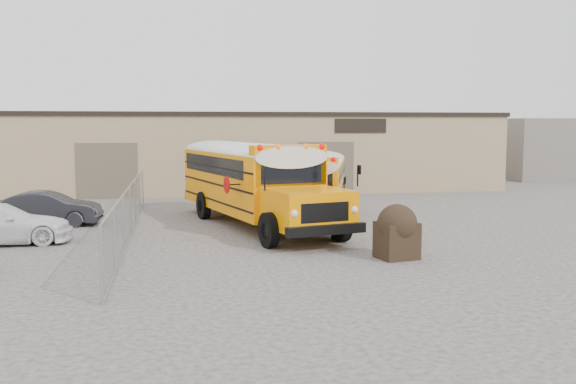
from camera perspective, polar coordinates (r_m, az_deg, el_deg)
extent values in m
plane|color=#3B3836|center=(21.16, 2.12, -4.82)|extent=(120.00, 120.00, 0.00)
cube|color=#917D59|center=(40.59, -3.75, 3.58)|extent=(30.00, 10.00, 4.50)
cube|color=black|center=(40.56, -3.77, 6.83)|extent=(30.20, 10.20, 0.25)
cube|color=black|center=(36.78, 6.47, 5.87)|extent=(3.00, 0.08, 0.80)
cube|color=brown|center=(35.58, -15.77, 1.81)|extent=(3.20, 0.08, 3.00)
cube|color=brown|center=(36.36, 3.40, 2.11)|extent=(3.20, 0.08, 3.00)
cylinder|color=gray|center=(14.75, -16.26, -6.28)|extent=(0.07, 0.07, 1.80)
cylinder|color=gray|center=(17.68, -15.19, -4.23)|extent=(0.07, 0.07, 1.80)
cylinder|color=gray|center=(20.63, -14.43, -2.76)|extent=(0.07, 0.07, 1.80)
cylinder|color=gray|center=(23.59, -13.86, -1.65)|extent=(0.07, 0.07, 1.80)
cylinder|color=gray|center=(26.56, -13.41, -0.80)|extent=(0.07, 0.07, 1.80)
cylinder|color=gray|center=(29.53, -13.06, -0.11)|extent=(0.07, 0.07, 1.80)
cylinder|color=gray|center=(32.52, -12.77, 0.45)|extent=(0.07, 0.07, 1.80)
cylinder|color=gray|center=(23.49, -13.91, 0.47)|extent=(0.05, 18.00, 0.05)
cylinder|color=gray|center=(23.71, -13.80, -3.69)|extent=(0.05, 18.00, 0.05)
cube|color=gray|center=(23.59, -13.86, -1.65)|extent=(0.02, 18.00, 1.70)
cube|color=gray|center=(52.63, 22.75, 3.63)|extent=(10.00, 8.00, 4.40)
cube|color=#FF8E00|center=(32.35, -7.93, 1.98)|extent=(4.88, 8.93, 2.29)
cube|color=#FF8E00|center=(27.21, -4.56, 0.20)|extent=(3.01, 3.01, 1.29)
cube|color=black|center=(28.30, -5.46, 2.74)|extent=(2.23, 0.65, 0.84)
cube|color=silver|center=(32.28, -7.96, 4.30)|extent=(4.91, 9.01, 0.45)
cube|color=#FF8E00|center=(28.51, -5.65, 4.18)|extent=(2.79, 1.24, 0.40)
sphere|color=#E50705|center=(27.90, -7.76, 4.39)|extent=(0.22, 0.22, 0.22)
sphere|color=#E50705|center=(28.67, -3.26, 4.48)|extent=(0.22, 0.22, 0.22)
sphere|color=orange|center=(28.09, -6.50, 4.41)|extent=(0.22, 0.22, 0.22)
sphere|color=orange|center=(28.44, -4.47, 4.45)|extent=(0.22, 0.22, 0.22)
cube|color=black|center=(26.05, -3.55, -1.18)|extent=(2.71, 0.94, 0.31)
cube|color=black|center=(36.57, -9.87, 0.82)|extent=(2.70, 0.92, 0.31)
cube|color=black|center=(32.35, -7.93, 1.83)|extent=(4.88, 8.77, 0.07)
cube|color=black|center=(32.63, -8.12, 3.14)|extent=(4.57, 7.64, 0.69)
cylinder|color=black|center=(26.98, -7.29, -1.26)|extent=(0.60, 1.20, 1.16)
cylinder|color=black|center=(27.88, -2.07, -0.98)|extent=(0.60, 1.20, 1.16)
cylinder|color=black|center=(33.73, -10.90, 0.14)|extent=(0.60, 1.20, 1.16)
cylinder|color=black|center=(34.46, -6.61, 0.33)|extent=(0.60, 1.20, 1.16)
cylinder|color=#BF0505|center=(29.03, -9.86, 1.77)|extent=(0.19, 0.61, 0.63)
cube|color=#FF9F0A|center=(32.52, 3.05, 1.59)|extent=(4.33, 7.60, 1.95)
cube|color=#FF9F0A|center=(27.94, 2.43, -0.02)|extent=(2.60, 2.60, 1.09)
cube|color=black|center=(28.91, 2.60, 2.12)|extent=(1.88, 0.61, 0.71)
cube|color=silver|center=(32.45, 3.06, 3.56)|extent=(4.35, 7.67, 0.38)
cube|color=#FF9F0A|center=(29.09, 2.63, 3.33)|extent=(2.37, 1.12, 0.34)
sphere|color=#E50705|center=(28.96, 0.63, 3.55)|extent=(0.19, 0.19, 0.19)
sphere|color=#E50705|center=(28.82, 4.59, 3.52)|extent=(0.19, 0.19, 0.19)
sphere|color=orange|center=(28.91, 1.71, 3.54)|extent=(0.19, 0.19, 0.19)
sphere|color=orange|center=(28.84, 3.49, 3.53)|extent=(0.19, 0.19, 0.19)
cube|color=black|center=(26.88, 2.25, -1.18)|extent=(2.29, 0.86, 0.27)
cube|color=black|center=(36.24, 3.41, 0.68)|extent=(2.28, 0.84, 0.27)
cube|color=black|center=(32.53, 3.04, 1.47)|extent=(4.33, 7.47, 0.06)
cube|color=black|center=(32.77, 3.08, 2.58)|extent=(4.03, 6.51, 0.59)
cylinder|color=black|center=(28.21, 0.15, -1.07)|extent=(0.54, 1.02, 0.99)
cylinder|color=black|center=(28.04, 4.75, -1.13)|extent=(0.54, 1.02, 0.99)
cylinder|color=black|center=(34.13, 1.30, 0.17)|extent=(0.54, 1.02, 0.99)
cylinder|color=black|center=(34.00, 5.09, 0.12)|extent=(0.54, 1.02, 0.99)
cube|color=black|center=(19.40, 9.64, -4.26)|extent=(1.28, 1.19, 1.09)
sphere|color=black|center=(19.32, 9.67, -2.83)|extent=(1.20, 1.20, 1.20)
imported|color=black|center=(27.01, -20.58, -1.39)|extent=(4.17, 1.67, 1.35)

